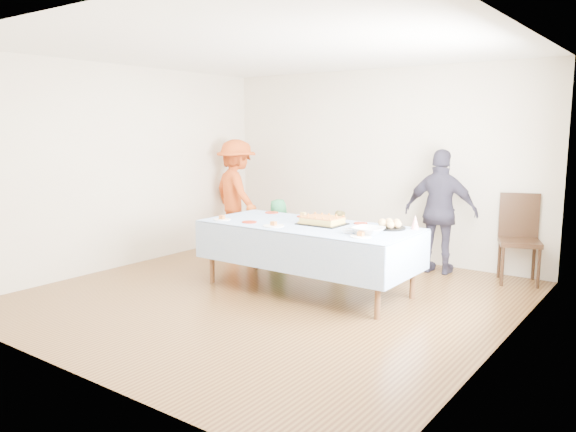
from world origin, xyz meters
name	(u,v)px	position (x,y,z in m)	size (l,w,h in m)	color
ground	(272,296)	(0.00, 0.00, 0.00)	(5.00, 5.00, 0.00)	#4B2A15
room_walls	(275,138)	(0.05, 0.00, 1.77)	(5.04, 5.04, 2.72)	beige
party_table	(308,229)	(0.20, 0.42, 0.72)	(2.50, 1.10, 0.78)	brown
birthday_cake	(322,221)	(0.34, 0.52, 0.82)	(0.50, 0.39, 0.09)	black
rolls_tray	(390,225)	(1.08, 0.72, 0.82)	(0.35, 0.35, 0.10)	black
punch_bowl	(368,231)	(1.05, 0.28, 0.82)	(0.33, 0.33, 0.08)	silver
party_hat	(415,222)	(1.32, 0.85, 0.86)	(0.09, 0.09, 0.16)	silver
fork_pile	(353,231)	(0.91, 0.23, 0.81)	(0.24, 0.18, 0.07)	white
plate_red_far_a	(272,213)	(-0.66, 0.87, 0.79)	(0.17, 0.17, 0.01)	red
plate_red_far_b	(303,216)	(-0.15, 0.84, 0.79)	(0.16, 0.16, 0.01)	red
plate_red_far_c	(332,219)	(0.26, 0.86, 0.79)	(0.20, 0.20, 0.01)	red
plate_red_far_d	(361,223)	(0.67, 0.82, 0.79)	(0.16, 0.16, 0.01)	red
plate_red_near	(249,222)	(-0.42, 0.13, 0.79)	(0.17, 0.17, 0.01)	red
plate_white_left	(222,219)	(-0.81, 0.08, 0.79)	(0.20, 0.20, 0.01)	white
plate_white_mid	(274,226)	(-0.04, 0.09, 0.79)	(0.24, 0.24, 0.01)	white
plate_white_right	(361,237)	(1.06, 0.11, 0.79)	(0.21, 0.21, 0.01)	white
dining_chair	(519,233)	(2.07, 2.29, 0.60)	(0.60, 0.60, 1.08)	black
toddler_left	(252,231)	(-1.38, 1.32, 0.39)	(0.29, 0.19, 0.79)	#D7581A
toddler_mid	(278,232)	(-0.86, 1.27, 0.45)	(0.44, 0.29, 0.90)	#287844
toddler_right	(338,237)	(-0.18, 1.75, 0.37)	(0.36, 0.28, 0.75)	tan
adult_left	(237,194)	(-2.06, 1.78, 0.85)	(1.10, 0.63, 1.70)	#C64A18
adult_right	(441,212)	(1.14, 2.10, 0.81)	(0.94, 0.39, 1.61)	#302D3D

